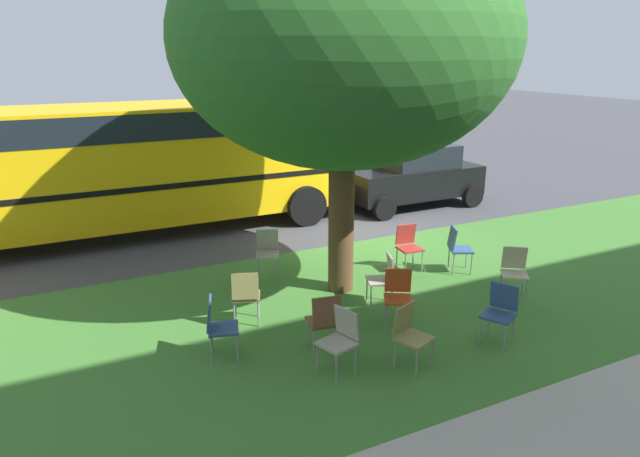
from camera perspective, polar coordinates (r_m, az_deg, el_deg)
name	(u,v)px	position (r m, az deg, el deg)	size (l,w,h in m)	color
ground	(374,235)	(13.07, 5.42, -0.70)	(80.00, 80.00, 0.00)	#424247
grass_verge	(468,284)	(10.67, 14.57, -5.42)	(48.00, 6.00, 0.01)	#3D752D
street_tree	(343,41)	(9.34, 2.34, 18.22)	(5.41, 5.41, 6.19)	brown
chair_0	(246,293)	(8.76, -7.42, -6.43)	(0.54, 0.54, 0.88)	olive
chair_1	(398,293)	(8.79, 7.80, -6.37)	(0.57, 0.57, 0.88)	#C64C1E
chair_2	(457,246)	(11.05, 13.54, -1.69)	(0.56, 0.55, 0.88)	#335184
chair_3	(410,332)	(7.67, 8.97, -10.14)	(0.53, 0.54, 0.88)	olive
chair_4	(268,249)	(10.60, -5.26, -2.08)	(0.54, 0.55, 0.88)	#ADA393
chair_5	(340,336)	(7.47, 2.06, -10.72)	(0.52, 0.51, 0.88)	#ADA393
chair_6	(408,244)	(10.99, 8.79, -1.51)	(0.46, 0.46, 0.88)	#B7332D
chair_7	(384,276)	(9.40, 6.41, -4.72)	(0.54, 0.53, 0.88)	#ADA393
chair_8	(218,324)	(7.90, -10.17, -9.34)	(0.52, 0.52, 0.88)	#335184
chair_9	(514,269)	(10.18, 18.82, -3.82)	(0.58, 0.58, 0.88)	beige
chair_10	(324,319)	(7.91, 0.45, -9.00)	(0.49, 0.49, 0.88)	brown
chair_11	(500,309)	(8.58, 17.55, -7.69)	(0.56, 0.56, 0.88)	#335184
parked_car	(413,175)	(15.59, 9.24, 5.29)	(3.70, 1.92, 1.65)	black
school_bus	(118,158)	(13.49, -19.47, 6.66)	(10.40, 2.80, 2.88)	yellow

